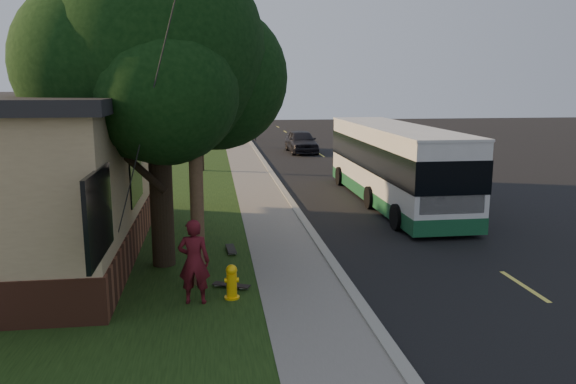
# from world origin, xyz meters

# --- Properties ---
(ground) EXTENTS (120.00, 120.00, 0.00)m
(ground) POSITION_xyz_m (0.00, 0.00, 0.00)
(ground) COLOR black
(ground) RESTS_ON ground
(road) EXTENTS (8.00, 80.00, 0.01)m
(road) POSITION_xyz_m (4.00, 10.00, 0.01)
(road) COLOR black
(road) RESTS_ON ground
(curb) EXTENTS (0.25, 80.00, 0.12)m
(curb) POSITION_xyz_m (0.00, 10.00, 0.06)
(curb) COLOR gray
(curb) RESTS_ON ground
(sidewalk) EXTENTS (2.00, 80.00, 0.08)m
(sidewalk) POSITION_xyz_m (-1.00, 10.00, 0.04)
(sidewalk) COLOR slate
(sidewalk) RESTS_ON ground
(grass_verge) EXTENTS (5.00, 80.00, 0.07)m
(grass_verge) POSITION_xyz_m (-4.50, 10.00, 0.04)
(grass_verge) COLOR black
(grass_verge) RESTS_ON ground
(fire_hydrant) EXTENTS (0.32, 0.32, 0.74)m
(fire_hydrant) POSITION_xyz_m (-2.60, 0.00, 0.43)
(fire_hydrant) COLOR yellow
(fire_hydrant) RESTS_ON grass_verge
(utility_pole) EXTENTS (2.86, 3.21, 9.07)m
(utility_pole) POSITION_xyz_m (-3.31, 0.99, 4.63)
(utility_pole) COLOR #473321
(utility_pole) RESTS_ON ground
(leafy_tree) EXTENTS (6.30, 6.00, 7.80)m
(leafy_tree) POSITION_xyz_m (-4.17, 2.65, 5.17)
(leafy_tree) COLOR black
(leafy_tree) RESTS_ON grass_verge
(bare_tree_near) EXTENTS (1.38, 1.21, 4.31)m
(bare_tree_near) POSITION_xyz_m (-3.50, 18.00, 2.15)
(bare_tree_near) COLOR black
(bare_tree_near) RESTS_ON grass_verge
(bare_tree_far) EXTENTS (1.38, 1.21, 4.03)m
(bare_tree_far) POSITION_xyz_m (-3.00, 30.00, 2.00)
(bare_tree_far) COLOR black
(bare_tree_far) RESTS_ON grass_verge
(traffic_signal) EXTENTS (0.18, 0.22, 5.50)m
(traffic_signal) POSITION_xyz_m (0.50, 34.00, 3.16)
(traffic_signal) COLOR #2D2D30
(traffic_signal) RESTS_ON ground
(transit_bus) EXTENTS (2.53, 10.95, 2.97)m
(transit_bus) POSITION_xyz_m (3.88, 9.18, 1.58)
(transit_bus) COLOR silver
(transit_bus) RESTS_ON ground
(skateboarder) EXTENTS (0.69, 0.49, 1.78)m
(skateboarder) POSITION_xyz_m (-3.36, -0.15, 0.96)
(skateboarder) COLOR #521018
(skateboarder) RESTS_ON grass_verge
(skateboard_main) EXTENTS (0.29, 0.91, 0.08)m
(skateboard_main) POSITION_xyz_m (-2.50, 3.39, 0.13)
(skateboard_main) COLOR black
(skateboard_main) RESTS_ON grass_verge
(skateboard_spare) EXTENTS (0.86, 0.55, 0.08)m
(skateboard_spare) POSITION_xyz_m (-2.59, 0.62, 0.13)
(skateboard_spare) COLOR black
(skateboard_spare) RESTS_ON grass_verge
(distant_car) EXTENTS (1.86, 4.44, 1.50)m
(distant_car) POSITION_xyz_m (2.93, 25.53, 0.75)
(distant_car) COLOR black
(distant_car) RESTS_ON ground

